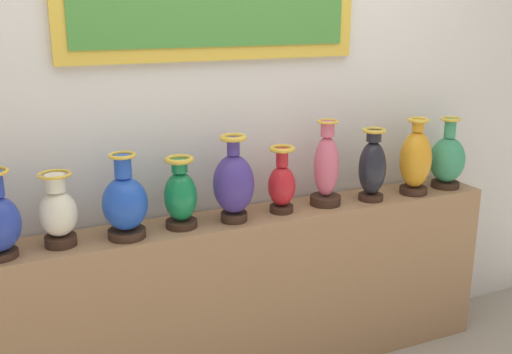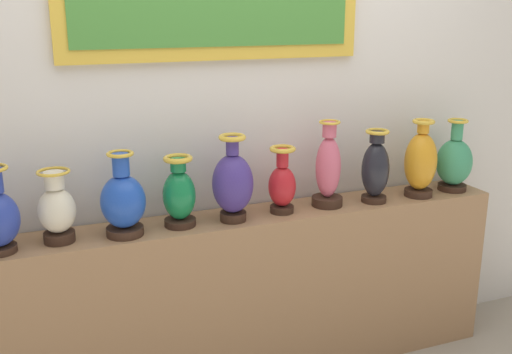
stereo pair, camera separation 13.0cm
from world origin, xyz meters
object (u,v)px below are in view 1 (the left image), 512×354
object	(u,v)px
vase_onyx	(372,167)
vase_crimson	(282,184)
vase_jade	(447,160)
vase_rose	(326,169)
vase_amber	(415,160)
vase_ivory	(58,213)
vase_indigo	(234,183)
vase_sapphire	(125,204)
vase_emerald	(181,196)

from	to	relation	value
vase_onyx	vase_crimson	bearing A→B (deg)	177.39
vase_crimson	vase_jade	world-z (taller)	vase_jade
vase_rose	vase_amber	bearing A→B (deg)	-3.95
vase_onyx	vase_jade	xyz separation A→B (m)	(0.49, 0.02, -0.02)
vase_ivory	vase_onyx	distance (m)	1.48
vase_ivory	vase_crimson	distance (m)	0.99
vase_indigo	vase_onyx	world-z (taller)	vase_indigo
vase_sapphire	vase_rose	distance (m)	0.98
vase_sapphire	vase_jade	xyz separation A→B (m)	(1.71, 0.02, 0.00)
vase_sapphire	vase_amber	world-z (taller)	vase_amber
vase_emerald	vase_amber	distance (m)	1.24
vase_sapphire	vase_onyx	world-z (taller)	same
vase_ivory	vase_indigo	distance (m)	0.75
vase_indigo	vase_amber	distance (m)	1.00
vase_indigo	vase_crimson	bearing A→B (deg)	4.78
vase_amber	vase_jade	world-z (taller)	vase_amber
vase_sapphire	vase_emerald	size ratio (longest dim) A/B	1.14
vase_crimson	vase_jade	distance (m)	0.98
vase_ivory	vase_crimson	bearing A→B (deg)	-0.13
vase_emerald	vase_amber	xyz separation A→B (m)	(1.24, -0.03, 0.03)
vase_rose	vase_amber	xyz separation A→B (m)	(0.50, -0.03, 0.00)
vase_indigo	vase_crimson	size ratio (longest dim) A/B	1.25
vase_jade	vase_amber	bearing A→B (deg)	-175.01
vase_sapphire	vase_jade	distance (m)	1.71
vase_ivory	vase_crimson	size ratio (longest dim) A/B	0.96
vase_crimson	vase_sapphire	bearing A→B (deg)	-178.28
vase_amber	vase_onyx	bearing A→B (deg)	179.43
vase_indigo	vase_jade	size ratio (longest dim) A/B	1.05
vase_ivory	vase_amber	distance (m)	1.74
vase_ivory	vase_amber	xyz separation A→B (m)	(1.74, -0.03, 0.04)
vase_ivory	vase_jade	size ratio (longest dim) A/B	0.81
vase_onyx	vase_amber	xyz separation A→B (m)	(0.26, -0.00, 0.01)
vase_ivory	vase_onyx	world-z (taller)	vase_onyx
vase_rose	vase_jade	distance (m)	0.73
vase_sapphire	vase_jade	world-z (taller)	vase_jade
vase_sapphire	vase_onyx	distance (m)	1.22
vase_crimson	vase_jade	bearing A→B (deg)	-0.29
vase_ivory	vase_emerald	bearing A→B (deg)	-0.02
vase_jade	vase_sapphire	bearing A→B (deg)	-179.43
vase_sapphire	vase_amber	distance (m)	1.48
vase_emerald	vase_indigo	world-z (taller)	vase_indigo
vase_ivory	vase_rose	world-z (taller)	vase_rose
vase_indigo	vase_onyx	distance (m)	0.74
vase_sapphire	vase_crimson	bearing A→B (deg)	1.72
vase_ivory	vase_emerald	xyz separation A→B (m)	(0.51, -0.00, 0.01)
vase_sapphire	vase_emerald	distance (m)	0.25
vase_onyx	vase_indigo	bearing A→B (deg)	179.90
vase_emerald	vase_onyx	distance (m)	0.97
vase_indigo	vase_onyx	xyz separation A→B (m)	(0.74, -0.00, -0.01)
vase_rose	vase_emerald	bearing A→B (deg)	-179.38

